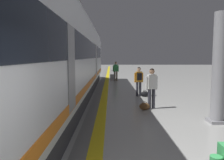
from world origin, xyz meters
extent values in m
cube|color=yellow|center=(-1.03, 10.00, 0.00)|extent=(0.36, 80.00, 0.01)
cube|color=slate|center=(-1.32, 10.00, 0.00)|extent=(0.55, 80.00, 0.01)
cube|color=#38383D|center=(-3.07, 7.70, 0.35)|extent=(2.67, 24.03, 0.70)
cube|color=silver|center=(-3.07, 7.70, 2.15)|extent=(2.90, 25.03, 2.90)
cylinder|color=silver|center=(-3.07, 7.70, 3.55)|extent=(2.84, 24.53, 2.84)
cube|color=black|center=(-3.07, 7.70, 2.50)|extent=(2.93, 23.53, 0.80)
cube|color=orange|center=(-3.07, 7.70, 1.00)|extent=(2.94, 24.53, 0.24)
cone|color=silver|center=(-3.07, 21.51, 1.90)|extent=(2.76, 2.60, 2.75)
cube|color=gray|center=(-1.60, 3.94, 1.90)|extent=(0.02, 0.90, 2.00)
cube|color=gray|center=(-1.60, 13.33, 1.90)|extent=(0.02, 0.90, 2.00)
cylinder|color=#383842|center=(0.95, 7.85, 0.42)|extent=(0.14, 0.14, 0.84)
cylinder|color=#383842|center=(1.12, 7.89, 0.42)|extent=(0.14, 0.14, 0.84)
cube|color=silver|center=(1.03, 7.87, 1.14)|extent=(0.38, 0.28, 0.60)
cylinder|color=silver|center=(0.82, 7.83, 1.09)|extent=(0.09, 0.09, 0.56)
cylinder|color=silver|center=(1.24, 7.94, 1.09)|extent=(0.09, 0.09, 0.56)
sphere|color=#A37556|center=(1.03, 7.87, 1.57)|extent=(0.22, 0.22, 0.22)
sphere|color=black|center=(1.03, 7.87, 1.60)|extent=(0.20, 0.20, 0.20)
ellipsoid|color=brown|center=(0.71, 7.64, 0.15)|extent=(0.44, 0.26, 0.30)
torus|color=brown|center=(0.71, 7.64, 0.25)|extent=(0.22, 0.02, 0.22)
cylinder|color=#383842|center=(0.78, 10.87, 0.40)|extent=(0.13, 0.13, 0.80)
cylinder|color=#383842|center=(0.95, 10.89, 0.40)|extent=(0.13, 0.13, 0.80)
cube|color=orange|center=(0.87, 10.88, 1.09)|extent=(0.34, 0.23, 0.57)
cylinder|color=orange|center=(0.66, 10.86, 1.04)|extent=(0.09, 0.09, 0.53)
cylinder|color=orange|center=(1.08, 10.92, 1.04)|extent=(0.09, 0.09, 0.53)
sphere|color=tan|center=(0.87, 10.88, 1.50)|extent=(0.21, 0.21, 0.21)
sphere|color=black|center=(0.87, 10.88, 1.52)|extent=(0.19, 0.19, 0.19)
cube|color=black|center=(0.89, 10.74, 1.10)|extent=(0.26, 0.16, 0.38)
ellipsoid|color=black|center=(1.19, 10.71, 0.15)|extent=(0.44, 0.26, 0.30)
torus|color=black|center=(1.19, 10.71, 0.25)|extent=(0.22, 0.02, 0.22)
cylinder|color=brown|center=(-0.31, 18.90, 0.43)|extent=(0.14, 0.14, 0.86)
cylinder|color=brown|center=(-0.13, 18.88, 0.43)|extent=(0.14, 0.14, 0.86)
cube|color=#338C4C|center=(-0.22, 18.89, 1.17)|extent=(0.37, 0.25, 0.62)
cylinder|color=#338C4C|center=(-0.44, 18.93, 1.12)|extent=(0.09, 0.09, 0.57)
cylinder|color=#338C4C|center=(0.00, 18.87, 1.12)|extent=(0.09, 0.09, 0.57)
sphere|color=tan|center=(-0.22, 18.89, 1.61)|extent=(0.23, 0.23, 0.23)
sphere|color=black|center=(-0.22, 18.89, 1.64)|extent=(0.21, 0.21, 0.21)
cube|color=#9E9EA3|center=(-0.54, 18.59, 0.33)|extent=(0.39, 0.24, 0.55)
cube|color=#9E9EA3|center=(-0.53, 18.71, 0.26)|extent=(0.31, 0.03, 0.30)
cylinder|color=black|center=(-0.69, 18.54, 0.03)|extent=(0.02, 0.06, 0.06)
cylinder|color=black|center=(-0.40, 18.52, 0.03)|extent=(0.02, 0.06, 0.06)
cylinder|color=gray|center=(-0.65, 18.54, 0.80)|extent=(0.02, 0.02, 0.38)
cylinder|color=gray|center=(-0.44, 18.53, 0.80)|extent=(0.02, 0.02, 0.38)
cube|color=black|center=(-0.54, 18.54, 0.99)|extent=(0.22, 0.03, 0.02)
cylinder|color=gray|center=(2.85, 5.87, 1.80)|extent=(0.44, 0.44, 3.60)
cube|color=gray|center=(2.85, 5.87, 0.05)|extent=(0.56, 0.56, 0.10)
camera|label=1|loc=(-0.68, -1.39, 2.18)|focal=36.01mm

